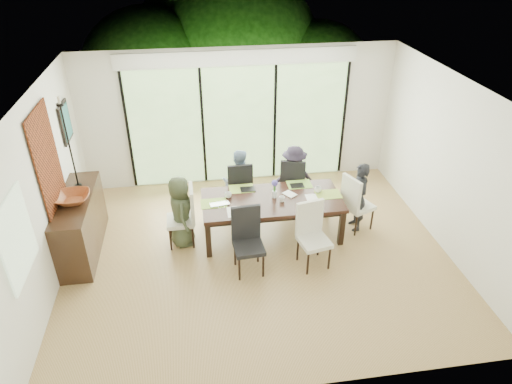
{
  "coord_description": "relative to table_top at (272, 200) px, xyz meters",
  "views": [
    {
      "loc": [
        -0.89,
        -5.75,
        4.6
      ],
      "look_at": [
        0.0,
        0.25,
        1.0
      ],
      "focal_mm": 32.0,
      "sensor_mm": 36.0,
      "label": 1
    }
  ],
  "objects": [
    {
      "name": "floor",
      "position": [
        -0.3,
        -0.47,
        -0.69
      ],
      "size": [
        6.0,
        5.0,
        0.01
      ],
      "primitive_type": "cube",
      "color": "olive",
      "rests_on": "ground"
    },
    {
      "name": "ceiling",
      "position": [
        -0.3,
        -0.47,
        2.02
      ],
      "size": [
        6.0,
        5.0,
        0.01
      ],
      "primitive_type": "cube",
      "color": "white",
      "rests_on": "wall_back"
    },
    {
      "name": "wall_back",
      "position": [
        -0.3,
        2.04,
        0.67
      ],
      "size": [
        6.0,
        0.02,
        2.7
      ],
      "primitive_type": "cube",
      "color": "silver",
      "rests_on": "floor"
    },
    {
      "name": "wall_front",
      "position": [
        -0.3,
        -2.98,
        0.67
      ],
      "size": [
        6.0,
        0.02,
        2.7
      ],
      "primitive_type": "cube",
      "color": "silver",
      "rests_on": "floor"
    },
    {
      "name": "wall_left",
      "position": [
        -3.31,
        -0.47,
        0.67
      ],
      "size": [
        0.02,
        5.0,
        2.7
      ],
      "primitive_type": "cube",
      "color": "white",
      "rests_on": "floor"
    },
    {
      "name": "wall_right",
      "position": [
        2.71,
        -0.47,
        0.67
      ],
      "size": [
        0.02,
        5.0,
        2.7
      ],
      "primitive_type": "cube",
      "color": "beige",
      "rests_on": "floor"
    },
    {
      "name": "glass_doors",
      "position": [
        -0.3,
        2.0,
        0.52
      ],
      "size": [
        4.2,
        0.02,
        2.3
      ],
      "primitive_type": "cube",
      "color": "#598C3F",
      "rests_on": "wall_back"
    },
    {
      "name": "blinds_header",
      "position": [
        -0.3,
        1.99,
        1.82
      ],
      "size": [
        4.4,
        0.06,
        0.28
      ],
      "primitive_type": "cube",
      "color": "white",
      "rests_on": "wall_back"
    },
    {
      "name": "mullion_a",
      "position": [
        -2.4,
        1.99,
        0.52
      ],
      "size": [
        0.05,
        0.04,
        2.3
      ],
      "primitive_type": "cube",
      "color": "black",
      "rests_on": "wall_back"
    },
    {
      "name": "mullion_b",
      "position": [
        -1.0,
        1.99,
        0.52
      ],
      "size": [
        0.05,
        0.04,
        2.3
      ],
      "primitive_type": "cube",
      "color": "black",
      "rests_on": "wall_back"
    },
    {
      "name": "mullion_c",
      "position": [
        0.4,
        1.99,
        0.52
      ],
      "size": [
        0.05,
        0.04,
        2.3
      ],
      "primitive_type": "cube",
      "color": "black",
      "rests_on": "wall_back"
    },
    {
      "name": "mullion_d",
      "position": [
        1.8,
        1.99,
        0.52
      ],
      "size": [
        0.05,
        0.04,
        2.3
      ],
      "primitive_type": "cube",
      "color": "black",
      "rests_on": "wall_back"
    },
    {
      "name": "side_window",
      "position": [
        -3.27,
        -1.67,
        0.82
      ],
      "size": [
        0.02,
        0.9,
        1.0
      ],
      "primitive_type": "cube",
      "color": "#8CAD7F",
      "rests_on": "wall_left"
    },
    {
      "name": "deck",
      "position": [
        -0.3,
        2.93,
        -0.73
      ],
      "size": [
        6.0,
        1.8,
        0.1
      ],
      "primitive_type": "cube",
      "color": "brown",
      "rests_on": "ground"
    },
    {
      "name": "rail_top",
      "position": [
        -0.3,
        3.73,
        -0.13
      ],
      "size": [
        6.0,
        0.08,
        0.06
      ],
      "primitive_type": "cube",
      "color": "#523923",
      "rests_on": "deck"
    },
    {
      "name": "foliage_left",
      "position": [
        -2.1,
        4.73,
        0.76
      ],
      "size": [
        3.2,
        3.2,
        3.2
      ],
      "primitive_type": "sphere",
      "color": "#14380F",
      "rests_on": "ground"
    },
    {
      "name": "foliage_mid",
      "position": [
        0.1,
        5.33,
        1.12
      ],
      "size": [
        4.0,
        4.0,
        4.0
      ],
      "primitive_type": "sphere",
      "color": "#14380F",
      "rests_on": "ground"
    },
    {
      "name": "foliage_right",
      "position": [
        1.9,
        4.53,
        0.58
      ],
      "size": [
        2.8,
        2.8,
        2.8
      ],
      "primitive_type": "sphere",
      "color": "#14380F",
      "rests_on": "ground"
    },
    {
      "name": "foliage_far",
      "position": [
        -0.9,
        6.03,
        0.94
      ],
      "size": [
        3.6,
        3.6,
        3.6
      ],
      "primitive_type": "sphere",
      "color": "#14380F",
      "rests_on": "ground"
    },
    {
      "name": "table_top",
      "position": [
        0.0,
        0.0,
        0.0
      ],
      "size": [
        2.28,
        1.04,
        0.06
      ],
      "primitive_type": "cube",
      "color": "black",
      "rests_on": "floor"
    },
    {
      "name": "table_apron",
      "position": [
        0.0,
        0.0,
        -0.09
      ],
      "size": [
        2.09,
        0.85,
        0.09
      ],
      "primitive_type": "cube",
      "color": "black",
      "rests_on": "floor"
    },
    {
      "name": "table_leg_fl",
      "position": [
        -1.08,
        -0.43,
        -0.36
      ],
      "size": [
        0.09,
        0.09,
        0.65
      ],
      "primitive_type": "cube",
      "color": "black",
      "rests_on": "floor"
    },
    {
      "name": "table_leg_fr",
      "position": [
        1.08,
        -0.43,
        -0.36
      ],
      "size": [
        0.09,
        0.09,
        0.65
      ],
      "primitive_type": "cube",
      "color": "black",
      "rests_on": "floor"
    },
    {
      "name": "table_leg_bl",
      "position": [
        -1.08,
        0.43,
        -0.36
      ],
      "size": [
        0.09,
        0.09,
        0.65
      ],
      "primitive_type": "cube",
      "color": "black",
      "rests_on": "floor"
    },
    {
      "name": "table_leg_br",
      "position": [
        1.08,
        0.43,
        -0.36
      ],
      "size": [
        0.09,
        0.09,
        0.65
      ],
      "primitive_type": "cube",
      "color": "black",
      "rests_on": "floor"
    },
    {
      "name": "chair_left_end",
      "position": [
        -1.5,
        0.0,
        -0.16
      ],
      "size": [
        0.44,
        0.44,
        1.04
      ],
      "primitive_type": null,
      "rotation": [
        0.0,
        0.0,
        -1.56
      ],
      "color": "beige",
      "rests_on": "floor"
    },
    {
      "name": "chair_right_end",
      "position": [
        1.5,
        0.0,
        -0.16
      ],
      "size": [
        0.57,
        0.57,
        1.04
      ],
      "primitive_type": null,
      "rotation": [
        0.0,
        0.0,
        1.96
      ],
      "color": "white",
      "rests_on": "floor"
    },
    {
      "name": "chair_far_left",
      "position": [
        -0.45,
        0.85,
        -0.16
      ],
      "size": [
        0.45,
        0.45,
        1.04
      ],
      "primitive_type": null,
      "rotation": [
        0.0,
        0.0,
        3.18
      ],
      "color": "black",
      "rests_on": "floor"
    },
    {
      "name": "chair_far_right",
      "position": [
        0.55,
        0.85,
        -0.16
      ],
      "size": [
        0.55,
        0.55,
        1.04
      ],
      "primitive_type": null,
      "rotation": [
        0.0,
        0.0,
        2.84
      ],
      "color": "black",
      "rests_on": "floor"
    },
    {
      "name": "chair_near_left",
      "position": [
        -0.5,
        -0.87,
        -0.16
      ],
      "size": [
        0.47,
        0.47,
        1.04
      ],
      "primitive_type": null,
      "rotation": [
        0.0,
        0.0,
        0.07
      ],
      "color": "black",
      "rests_on": "floor"
    },
    {
      "name": "chair_near_right",
      "position": [
        0.5,
        -0.87,
        -0.16
      ],
      "size": [
        0.52,
        0.52,
        1.04
      ],
      "primitive_type": null,
      "rotation": [
        0.0,
        0.0,
        0.21
      ],
      "color": "silver",
      "rests_on": "floor"
    },
    {
      "name": "person_left_end",
      "position": [
        -1.48,
        0.0,
        -0.07
      ],
      "size": [
        0.39,
        0.59,
        1.22
      ],
      "primitive_type": "imported",
      "rotation": [
        0.0,
        0.0,
        1.63
      ],
      "color": "#3B452E",
      "rests_on": "floor"
    },
    {
      "name": "person_right_end",
      "position": [
        1.48,
        0.0,
        -0.07
      ],
      "size": [
        0.38,
        0.58,
        1.22
      ],
      "primitive_type": "imported",
      "rotation": [
        0.0,
        0.0,
        -1.54
      ],
      "color": "black",
      "rests_on": "floor"
    },
    {
      "name": "person_far_left",
      "position": [
        -0.45,
        0.83,
        -0.07
      ],
      "size": [
        0.6,
        0.4,
        1.22
      ],
      "primitive_type": "imported",
      "rotation": [
        0.0,
        0.0,
        3.06
      ],
      "color": "#7B95B2",
      "rests_on": "floor"
    },
    {
      "name": "person_far_right",
      "position": [
        0.55,
        0.83,
        -0.07
      ],
      "size": [
        0.58,
        0.38,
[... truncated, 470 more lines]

